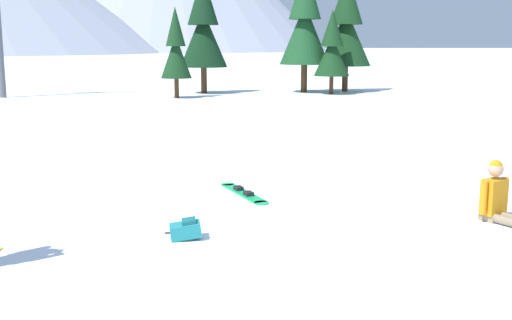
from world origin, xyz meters
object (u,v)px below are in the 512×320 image
loose_snowboard_near_left (243,193)px  snowboarder_midground (503,202)px  pine_tree_short (346,27)px  backpack_teal (186,230)px  pine_tree_broad (203,28)px  pine_tree_leaning (305,22)px  pine_tree_tall (176,49)px  pine_tree_twin (332,48)px

loose_snowboard_near_left → snowboarder_midground: bearing=-29.0°
pine_tree_short → backpack_teal: bearing=-106.3°
pine_tree_broad → backpack_teal: bearing=-89.8°
pine_tree_broad → loose_snowboard_near_left: bearing=-87.5°
loose_snowboard_near_left → pine_tree_broad: size_ratio=0.28×
pine_tree_leaning → pine_tree_tall: size_ratio=1.57×
loose_snowboard_near_left → pine_tree_tall: size_ratio=0.40×
backpack_teal → pine_tree_short: size_ratio=0.08×
pine_tree_leaning → snowboarder_midground: bearing=-91.6°
pine_tree_tall → pine_tree_broad: (1.37, 3.11, 1.12)m
loose_snowboard_near_left → pine_tree_broad: pine_tree_broad is taller
backpack_teal → pine_tree_tall: (-1.47, 24.15, 2.40)m
pine_tree_leaning → pine_tree_twin: 2.48m
pine_tree_leaning → pine_tree_twin: size_ratio=1.58×
loose_snowboard_near_left → backpack_teal: size_ratio=3.42×
backpack_teal → pine_tree_twin: 27.10m
snowboarder_midground → pine_tree_leaning: 27.34m
snowboarder_midground → pine_tree_tall: bearing=105.2°
loose_snowboard_near_left → backpack_teal: (-0.96, -2.71, 0.12)m
pine_tree_leaning → backpack_teal: bearing=-101.6°
snowboarder_midground → pine_tree_twin: pine_tree_twin is taller
backpack_teal → pine_tree_leaning: 28.42m
loose_snowboard_near_left → pine_tree_leaning: bearing=79.3°
snowboarder_midground → pine_tree_tall: size_ratio=0.37×
snowboarder_midground → pine_tree_leaning: pine_tree_leaning is taller
pine_tree_twin → pine_tree_tall: (-8.48, -1.92, 0.01)m
pine_tree_twin → pine_tree_tall: size_ratio=0.99×
snowboarder_midground → loose_snowboard_near_left: bearing=151.0°
loose_snowboard_near_left → pine_tree_short: 26.57m
pine_tree_tall → pine_tree_twin: bearing=12.7°
snowboarder_midground → pine_tree_short: pine_tree_short is taller
pine_tree_short → snowboarder_midground: bearing=-96.7°
pine_tree_twin → pine_tree_tall: 8.69m
backpack_teal → pine_tree_short: (8.18, 28.01, 3.58)m
loose_snowboard_near_left → pine_tree_broad: bearing=92.5°
loose_snowboard_near_left → backpack_teal: 2.88m
loose_snowboard_near_left → backpack_teal: bearing=-109.6°
pine_tree_short → pine_tree_broad: pine_tree_short is taller
pine_tree_twin → pine_tree_broad: 7.29m
loose_snowboard_near_left → pine_tree_leaning: (4.72, 24.87, 3.96)m
pine_tree_broad → pine_tree_tall: bearing=-113.8°
pine_tree_short → pine_tree_broad: bearing=-174.8°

